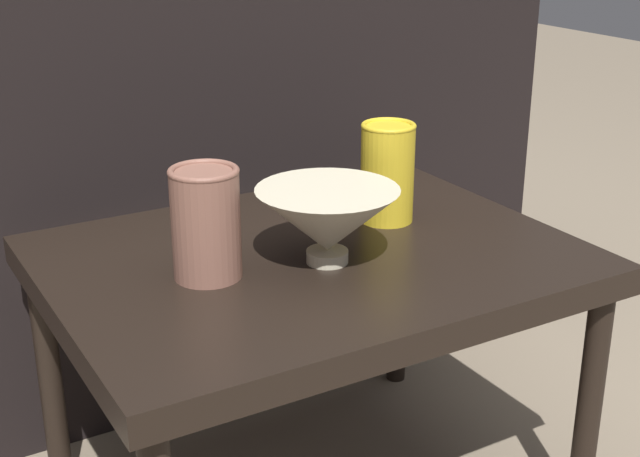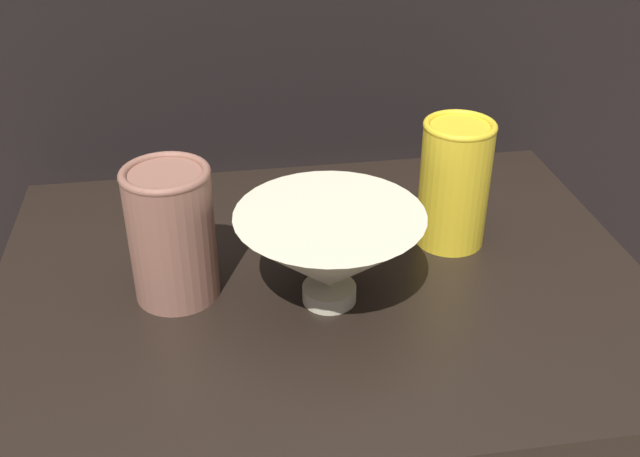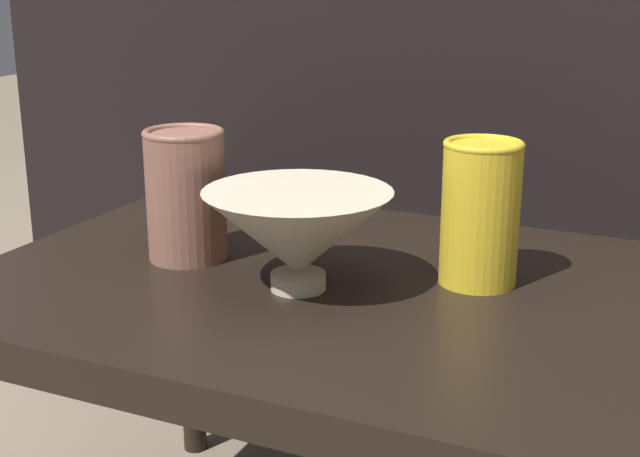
{
  "view_description": "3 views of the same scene",
  "coord_description": "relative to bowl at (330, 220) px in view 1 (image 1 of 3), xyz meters",
  "views": [
    {
      "loc": [
        -0.57,
        -1.0,
        0.9
      ],
      "look_at": [
        -0.01,
        -0.04,
        0.47
      ],
      "focal_mm": 50.0,
      "sensor_mm": 36.0,
      "label": 1
    },
    {
      "loc": [
        -0.11,
        -0.68,
        0.9
      ],
      "look_at": [
        -0.01,
        -0.04,
        0.51
      ],
      "focal_mm": 42.0,
      "sensor_mm": 36.0,
      "label": 2
    },
    {
      "loc": [
        0.38,
        -0.82,
        0.75
      ],
      "look_at": [
        0.03,
        -0.06,
        0.5
      ],
      "focal_mm": 50.0,
      "sensor_mm": 36.0,
      "label": 3
    }
  ],
  "objects": [
    {
      "name": "table",
      "position": [
        -0.0,
        0.05,
        -0.1
      ],
      "size": [
        0.72,
        0.55,
        0.42
      ],
      "color": "black",
      "rests_on": "ground_plane"
    },
    {
      "name": "couch_backdrop",
      "position": [
        -0.0,
        0.64,
        -0.07
      ],
      "size": [
        1.44,
        0.5,
        0.82
      ],
      "color": "black",
      "rests_on": "ground_plane"
    },
    {
      "name": "bowl",
      "position": [
        0.0,
        0.0,
        0.0
      ],
      "size": [
        0.19,
        0.19,
        0.1
      ],
      "color": "beige",
      "rests_on": "table"
    },
    {
      "name": "vase_textured_left",
      "position": [
        -0.16,
        0.04,
        0.02
      ],
      "size": [
        0.09,
        0.09,
        0.15
      ],
      "color": "brown",
      "rests_on": "table"
    },
    {
      "name": "vase_colorful_right",
      "position": [
        0.16,
        0.1,
        0.02
      ],
      "size": [
        0.08,
        0.08,
        0.15
      ],
      "color": "gold",
      "rests_on": "table"
    }
  ]
}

